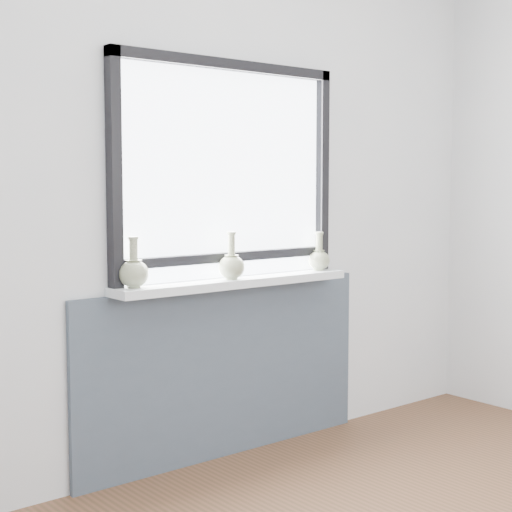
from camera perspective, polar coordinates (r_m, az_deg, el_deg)
back_wall at (r=3.86m, az=-2.45°, el=4.42°), size 3.60×0.02×2.60m
apron_panel at (r=3.95m, az=-2.13°, el=-8.32°), size 1.70×0.03×0.86m
windowsill at (r=3.81m, az=-1.52°, el=-1.93°), size 1.32×0.18×0.04m
window at (r=3.83m, az=-2.12°, el=6.53°), size 1.30×0.06×1.05m
vase_a at (r=3.49m, az=-8.88°, el=-1.12°), size 0.13×0.13×0.23m
vase_b at (r=3.75m, az=-1.79°, el=-0.67°), size 0.13×0.13×0.23m
vase_c at (r=4.16m, az=4.61°, el=-0.17°), size 0.11×0.11×0.20m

